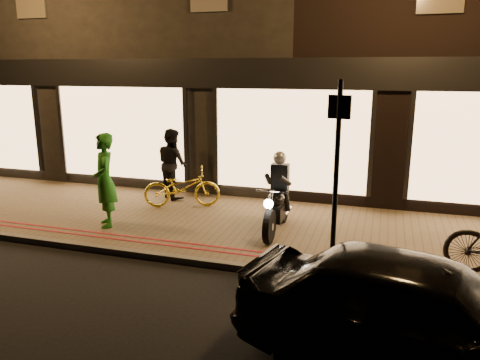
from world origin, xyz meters
The scene contains 11 objects.
ground centered at (0.00, 0.00, 0.00)m, with size 90.00×90.00×0.00m, color black.
sidewalk centered at (0.00, 2.00, 0.06)m, with size 50.00×4.00×0.12m, color brown.
kerb_stone centered at (0.00, 0.05, 0.06)m, with size 50.00×0.14×0.12m, color #59544C.
red_kerb_lines centered at (0.00, 0.55, 0.12)m, with size 50.00×0.26×0.01m.
building_row centered at (0.00, 8.99, 4.25)m, with size 48.00×10.11×8.50m.
motorcycle centered at (0.21, 1.81, 0.73)m, with size 0.60×1.94×1.59m.
sign_post centered at (1.46, 0.25, 1.80)m, with size 0.35×0.11×3.00m.
bicycle_gold centered at (-2.29, 2.79, 0.58)m, with size 0.61×1.75×0.92m, color yellow.
person_green centered at (-3.20, 1.10, 1.07)m, with size 0.70×0.46×1.91m, color #1E681B.
person_dark centered at (-2.83, 3.46, 0.98)m, with size 0.84×0.65×1.73m, color black.
parked_car centered at (2.64, -1.94, 0.69)m, with size 1.64×4.06×1.38m, color black.
Camera 1 is at (2.14, -6.81, 3.29)m, focal length 35.00 mm.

